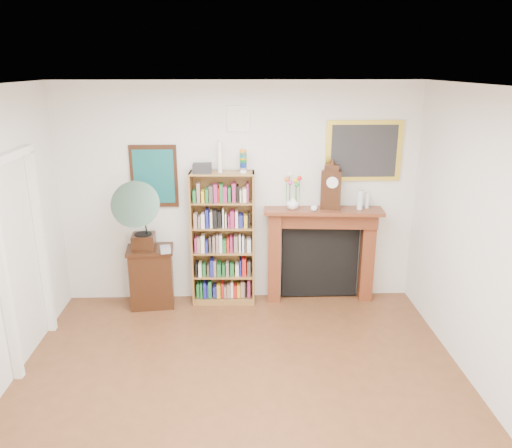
# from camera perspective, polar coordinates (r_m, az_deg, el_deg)

# --- Properties ---
(room) EXTENTS (4.51, 5.01, 2.81)m
(room) POSITION_cam_1_polar(r_m,az_deg,el_deg) (3.94, -1.87, -5.69)
(room) COLOR #543119
(room) RESTS_ON ground
(door_casing) EXTENTS (0.08, 1.02, 2.17)m
(door_casing) POSITION_cam_1_polar(r_m,az_deg,el_deg) (5.57, -25.25, -1.86)
(door_casing) COLOR white
(door_casing) RESTS_ON left_wall
(teal_poster) EXTENTS (0.58, 0.04, 0.78)m
(teal_poster) POSITION_cam_1_polar(r_m,az_deg,el_deg) (6.33, -11.58, 5.36)
(teal_poster) COLOR black
(teal_poster) RESTS_ON back_wall
(small_picture) EXTENTS (0.26, 0.04, 0.30)m
(small_picture) POSITION_cam_1_polar(r_m,az_deg,el_deg) (6.13, -2.05, 11.95)
(small_picture) COLOR white
(small_picture) RESTS_ON back_wall
(gilt_painting) EXTENTS (0.95, 0.04, 0.75)m
(gilt_painting) POSITION_cam_1_polar(r_m,az_deg,el_deg) (6.37, 12.21, 8.16)
(gilt_painting) COLOR gold
(gilt_painting) RESTS_ON back_wall
(bookshelf) EXTENTS (0.80, 0.31, 1.99)m
(bookshelf) POSITION_cam_1_polar(r_m,az_deg,el_deg) (6.29, -3.80, -0.89)
(bookshelf) COLOR brown
(bookshelf) RESTS_ON floor
(side_cabinet) EXTENTS (0.61, 0.47, 0.78)m
(side_cabinet) POSITION_cam_1_polar(r_m,az_deg,el_deg) (6.53, -11.82, -5.92)
(side_cabinet) COLOR black
(side_cabinet) RESTS_ON floor
(fireplace) EXTENTS (1.50, 0.46, 1.25)m
(fireplace) POSITION_cam_1_polar(r_m,az_deg,el_deg) (6.49, 7.44, -2.46)
(fireplace) COLOR #532913
(fireplace) RESTS_ON floor
(gramophone) EXTENTS (0.59, 0.72, 0.91)m
(gramophone) POSITION_cam_1_polar(r_m,az_deg,el_deg) (6.12, -13.24, 1.41)
(gramophone) COLOR black
(gramophone) RESTS_ON side_cabinet
(cd_stack) EXTENTS (0.14, 0.14, 0.08)m
(cd_stack) POSITION_cam_1_polar(r_m,az_deg,el_deg) (6.19, -10.32, -2.87)
(cd_stack) COLOR #A9AAB5
(cd_stack) RESTS_ON side_cabinet
(mantel_clock) EXTENTS (0.27, 0.19, 0.56)m
(mantel_clock) POSITION_cam_1_polar(r_m,az_deg,el_deg) (6.24, 8.58, 4.12)
(mantel_clock) COLOR black
(mantel_clock) RESTS_ON fireplace
(flower_vase) EXTENTS (0.20, 0.20, 0.17)m
(flower_vase) POSITION_cam_1_polar(r_m,az_deg,el_deg) (6.23, 4.21, 2.47)
(flower_vase) COLOR white
(flower_vase) RESTS_ON fireplace
(teacup) EXTENTS (0.10, 0.10, 0.06)m
(teacup) POSITION_cam_1_polar(r_m,az_deg,el_deg) (6.18, 6.63, 1.79)
(teacup) COLOR white
(teacup) RESTS_ON fireplace
(bottle_left) EXTENTS (0.07, 0.07, 0.24)m
(bottle_left) POSITION_cam_1_polar(r_m,az_deg,el_deg) (6.31, 11.81, 2.70)
(bottle_left) COLOR silver
(bottle_left) RESTS_ON fireplace
(bottle_right) EXTENTS (0.06, 0.06, 0.20)m
(bottle_right) POSITION_cam_1_polar(r_m,az_deg,el_deg) (6.41, 12.57, 2.68)
(bottle_right) COLOR silver
(bottle_right) RESTS_ON fireplace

